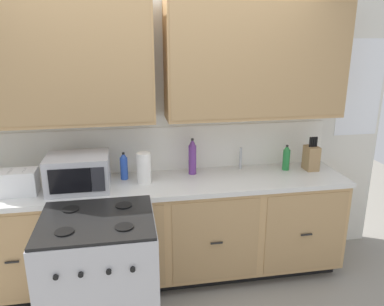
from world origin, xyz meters
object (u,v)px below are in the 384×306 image
at_px(stove_range, 101,280).
at_px(microwave, 78,172).
at_px(bottle_blue, 124,166).
at_px(knife_block, 311,158).
at_px(bottle_green, 286,158).
at_px(toaster, 18,182).
at_px(bottle_violet, 192,157).
at_px(paper_towel_roll, 144,168).

xyz_separation_m(stove_range, microwave, (-0.17, 0.59, 0.59)).
bearing_deg(bottle_blue, microwave, -154.76).
height_order(knife_block, bottle_blue, knife_block).
bearing_deg(bottle_green, knife_block, -9.57).
bearing_deg(bottle_blue, stove_range, -103.93).
bearing_deg(toaster, microwave, 2.29).
distance_m(bottle_violet, bottle_green, 0.86).
height_order(paper_towel_roll, bottle_blue, paper_towel_roll).
xyz_separation_m(toaster, bottle_violet, (1.39, 0.21, 0.06)).
height_order(bottle_violet, bottle_green, bottle_violet).
relative_size(microwave, toaster, 1.71).
bearing_deg(bottle_violet, toaster, -171.47).
height_order(stove_range, microwave, microwave).
relative_size(knife_block, bottle_green, 1.33).
distance_m(paper_towel_roll, bottle_green, 1.29).
relative_size(knife_block, bottle_blue, 1.32).
height_order(toaster, paper_towel_roll, paper_towel_roll).
bearing_deg(microwave, toaster, -177.71).
height_order(microwave, paper_towel_roll, microwave).
distance_m(knife_block, bottle_blue, 1.68).
bearing_deg(microwave, knife_block, 3.12).
xyz_separation_m(paper_towel_roll, bottle_green, (1.29, 0.10, -0.02)).
xyz_separation_m(knife_block, bottle_green, (-0.22, 0.04, -0.00)).
xyz_separation_m(bottle_violet, bottle_green, (0.86, -0.04, -0.04)).
relative_size(bottle_violet, bottle_green, 1.38).
bearing_deg(microwave, paper_towel_roll, 4.91).
distance_m(stove_range, bottle_violet, 1.26).
bearing_deg(paper_towel_roll, bottle_green, 4.61).
xyz_separation_m(microwave, bottle_violet, (0.95, 0.19, 0.02)).
bearing_deg(bottle_blue, bottle_violet, 2.32).
height_order(stove_range, bottle_green, bottle_green).
height_order(knife_block, paper_towel_roll, knife_block).
bearing_deg(bottle_green, bottle_violet, 177.15).
bearing_deg(stove_range, bottle_green, 24.34).
xyz_separation_m(toaster, bottle_blue, (0.80, 0.19, 0.02)).
bearing_deg(bottle_violet, microwave, -168.60).
xyz_separation_m(stove_range, bottle_green, (1.64, 0.74, 0.56)).
height_order(microwave, toaster, microwave).
bearing_deg(bottle_green, bottle_blue, 179.26).
xyz_separation_m(paper_towel_roll, bottle_violet, (0.43, 0.15, 0.03)).
xyz_separation_m(microwave, bottle_blue, (0.35, 0.17, -0.03)).
height_order(microwave, knife_block, knife_block).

